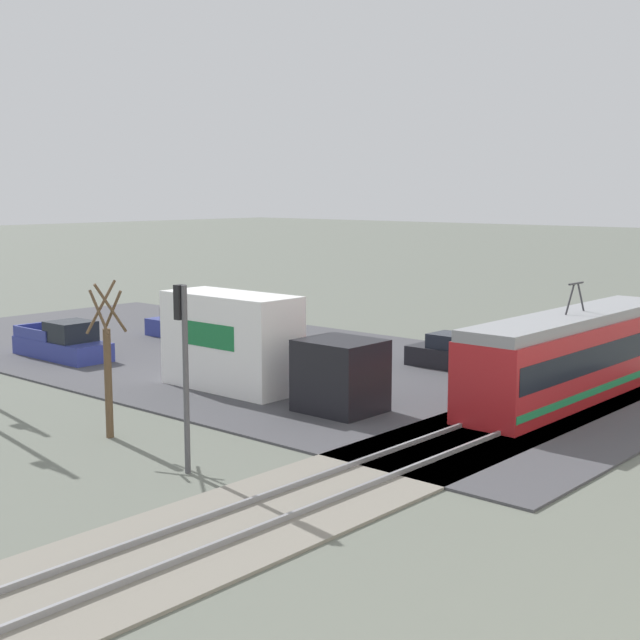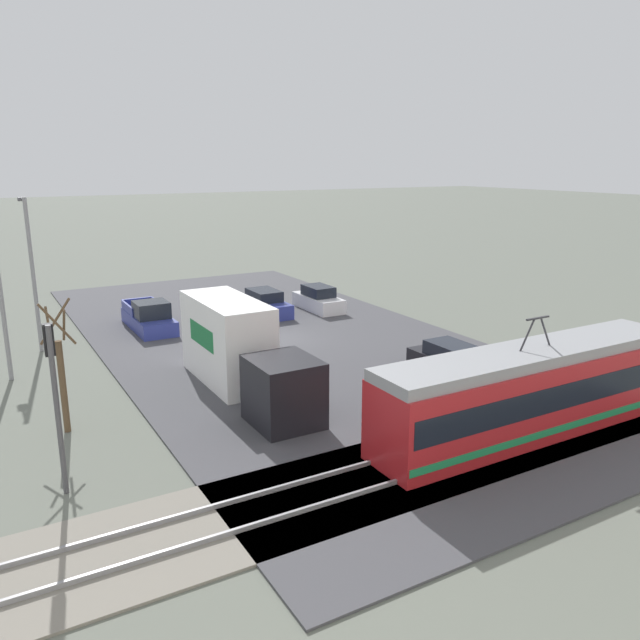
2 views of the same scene
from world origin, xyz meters
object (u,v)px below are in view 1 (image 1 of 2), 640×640
Objects in this scene: box_truck at (256,349)px; sedan_car_2 at (246,319)px; pickup_truck at (64,343)px; street_tree at (108,367)px; sedan_car_0 at (456,354)px; sedan_car_1 at (187,326)px; light_rail_tram at (573,356)px; traffic_light_pole at (184,352)px.

box_truck is 15.37m from sedan_car_2.
pickup_truck is 1.09× the size of street_tree.
sedan_car_0 is at bearing 171.99° from street_tree.
pickup_truck reaches higher than sedan_car_2.
sedan_car_1 is at bearing -11.07° from sedan_car_2.
box_truck reaches higher than pickup_truck.
light_rail_tram is 20.84m from sedan_car_2.
pickup_truck is at bearing -86.38° from box_truck.
pickup_truck reaches higher than sedan_car_0.
box_truck is at bearing 93.62° from pickup_truck.
box_truck reaches higher than sedan_car_1.
light_rail_tram is at bearing 111.19° from pickup_truck.
sedan_car_2 is (-2.87, -20.62, -0.88)m from light_rail_tram.
light_rail_tram is 17.04m from street_tree.
pickup_truck is at bearing -3.33° from sedan_car_2.
pickup_truck is 1.03× the size of traffic_light_pole.
box_truck is at bearing 47.50° from sedan_car_2.
sedan_car_1 is 18.96m from street_tree.
box_truck is 1.87× the size of traffic_light_pole.
box_truck is 2.30× the size of sedan_car_0.
street_tree is (-0.73, -4.58, -1.13)m from traffic_light_pole.
sedan_car_2 is at bearing 176.67° from pickup_truck.
light_rail_tram is at bearing 149.73° from street_tree.
sedan_car_0 is at bearing 99.39° from sedan_car_1.
traffic_light_pole reaches higher than sedan_car_0.
pickup_truck is at bearing 123.62° from sedan_car_0.
sedan_car_0 is 17.52m from traffic_light_pole.
sedan_car_0 is at bearing 123.62° from pickup_truck.
box_truck is 9.77m from sedan_car_0.
light_rail_tram is at bearing 92.04° from sedan_car_1.
box_truck is at bearing 161.69° from sedan_car_0.
sedan_car_2 is at bearing 168.93° from sedan_car_1.
pickup_truck is at bearing -116.97° from street_tree.
pickup_truck is (8.25, -21.27, -0.88)m from light_rail_tram.
sedan_car_2 is at bearing -137.74° from traffic_light_pole.
traffic_light_pole is 4.78m from street_tree.
light_rail_tram is at bearing 82.08° from sedan_car_2.
sedan_car_2 is at bearing -132.50° from box_truck.
light_rail_tram is 2.63× the size of street_tree.
traffic_light_pole is at bearing -172.46° from sedan_car_0.
traffic_light_pole reaches higher than sedan_car_1.
sedan_car_1 reaches higher than sedan_car_0.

